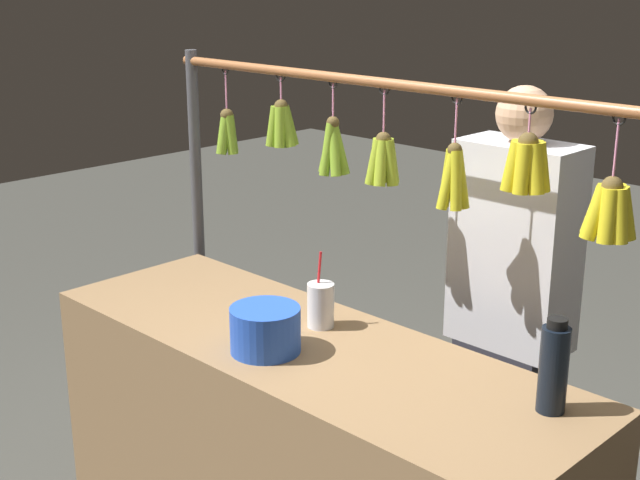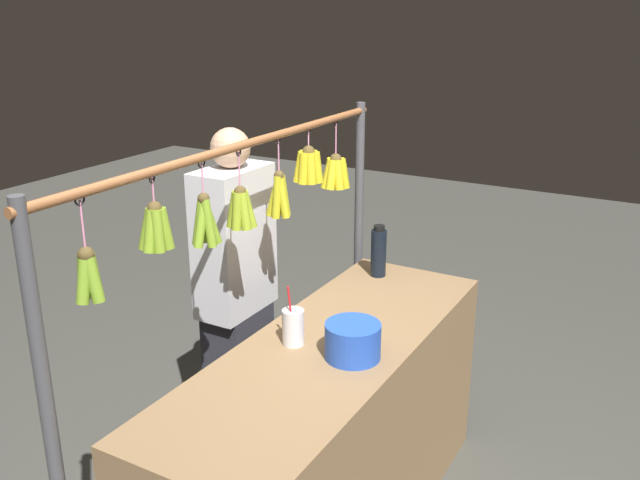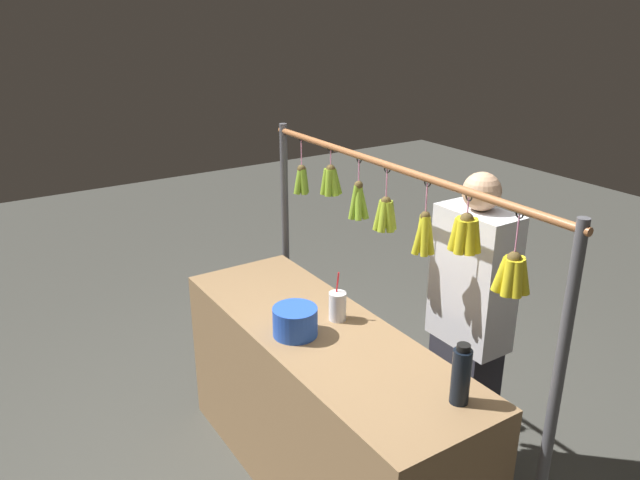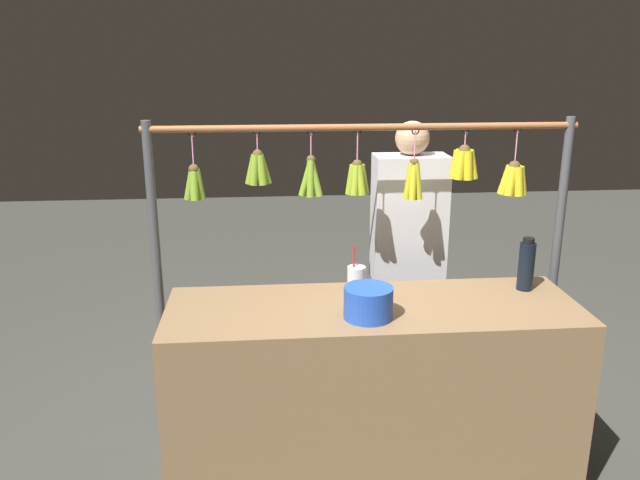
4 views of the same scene
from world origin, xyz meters
TOP-DOWN VIEW (x-y plane):
  - market_counter at (0.00, 0.00)m, footprint 1.80×0.59m
  - display_rack at (-0.05, -0.36)m, footprint 2.01×0.13m
  - water_bottle at (-0.73, -0.14)m, footprint 0.07×0.07m
  - blue_bucket at (0.04, 0.12)m, footprint 0.20×0.20m
  - drink_cup at (0.06, -0.12)m, footprint 0.08×0.08m
  - vendor_person at (-0.29, -0.64)m, footprint 0.38×0.20m

SIDE VIEW (x-z plane):
  - market_counter at x=0.00m, z-range 0.00..0.87m
  - vendor_person at x=-0.29m, z-range -0.01..1.58m
  - blue_bucket at x=0.04m, z-range 0.87..1.00m
  - drink_cup at x=0.06m, z-range 0.82..1.05m
  - water_bottle at x=-0.73m, z-range 0.86..1.11m
  - display_rack at x=-0.05m, z-range 0.38..2.01m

